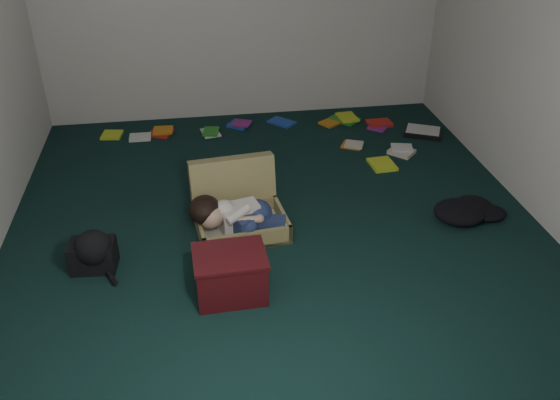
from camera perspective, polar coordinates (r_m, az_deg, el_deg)
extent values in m
plane|color=black|center=(4.46, -0.30, -2.87)|extent=(4.50, 4.50, 0.00)
plane|color=silver|center=(1.93, 9.82, -7.71)|extent=(4.50, 0.00, 4.50)
cube|color=#9B8E55|center=(4.39, -3.69, -2.40)|extent=(0.70, 0.53, 0.15)
cube|color=beige|center=(4.41, -3.67, -2.80)|extent=(0.64, 0.47, 0.02)
cube|color=#9B8E55|center=(4.56, -4.56, 1.28)|extent=(0.67, 0.27, 0.48)
cube|color=silver|center=(4.33, -3.92, -1.63)|extent=(0.31, 0.22, 0.20)
sphere|color=tan|center=(4.24, -6.62, -1.59)|extent=(0.18, 0.18, 0.18)
ellipsoid|color=black|center=(4.27, -7.26, -0.93)|extent=(0.23, 0.25, 0.20)
ellipsoid|color=navy|center=(4.36, -2.15, -1.31)|extent=(0.21, 0.25, 0.20)
cube|color=navy|center=(4.27, -2.80, -2.26)|extent=(0.27, 0.22, 0.13)
cube|color=navy|center=(4.30, -0.95, -2.32)|extent=(0.24, 0.15, 0.10)
sphere|color=white|center=(4.35, 0.08, -2.16)|extent=(0.10, 0.10, 0.10)
sphere|color=white|center=(4.30, 0.31, -2.72)|extent=(0.09, 0.09, 0.09)
cylinder|color=tan|center=(4.21, -2.98, -1.92)|extent=(0.17, 0.07, 0.06)
cube|color=#410D11|center=(3.79, -4.78, -7.30)|extent=(0.45, 0.35, 0.29)
cube|color=#410D11|center=(3.70, -4.89, -5.40)|extent=(0.47, 0.37, 0.02)
cube|color=black|center=(6.12, 13.58, 6.39)|extent=(0.44, 0.40, 0.04)
cube|color=white|center=(6.11, 13.61, 6.61)|extent=(0.39, 0.35, 0.01)
cube|color=#D2E829|center=(6.14, -15.87, 6.04)|extent=(0.22, 0.17, 0.02)
cube|color=red|center=(6.07, -11.41, 6.35)|extent=(0.28, 0.27, 0.02)
cube|color=white|center=(6.01, -6.70, 6.49)|extent=(0.22, 0.26, 0.02)
cube|color=#2046B1|center=(6.20, 0.17, 7.50)|extent=(0.24, 0.27, 0.02)
cube|color=orange|center=(6.20, 4.81, 7.40)|extent=(0.28, 0.26, 0.02)
cube|color=#2B8F27|center=(6.30, 6.23, 7.71)|extent=(0.24, 0.19, 0.02)
cube|color=#8F237F|center=(6.18, 9.52, 7.00)|extent=(0.28, 0.27, 0.02)
cube|color=beige|center=(5.67, 11.61, 4.50)|extent=(0.21, 0.25, 0.02)
cube|color=#D2E829|center=(5.42, 9.80, 3.37)|extent=(0.25, 0.27, 0.02)
cube|color=red|center=(6.25, 9.54, 7.24)|extent=(0.27, 0.25, 0.02)
cube|color=white|center=(6.02, -13.30, 5.88)|extent=(0.25, 0.20, 0.02)
cube|color=#2046B1|center=(6.15, -3.95, 7.23)|extent=(0.27, 0.28, 0.02)
cube|color=orange|center=(5.75, 6.96, 5.29)|extent=(0.19, 0.24, 0.02)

